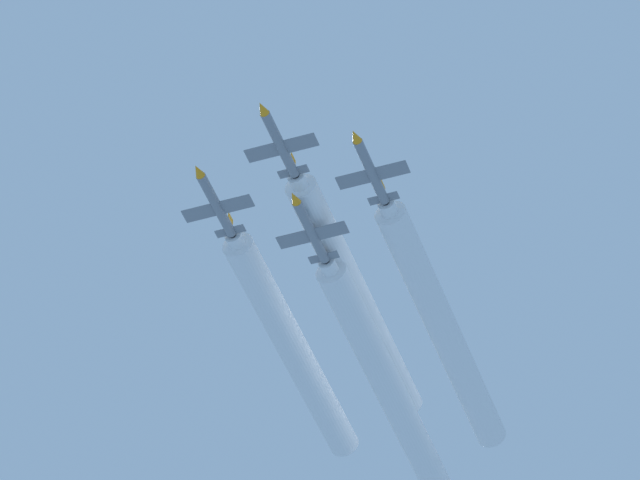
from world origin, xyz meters
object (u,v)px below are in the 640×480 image
object	(u,v)px
jet_right_wingman	(215,203)
jet_lead	(279,142)
jet_slot	(310,230)
jet_left_wingman	(370,169)

from	to	relation	value
jet_right_wingman	jet_lead	bearing A→B (deg)	150.76
jet_right_wingman	jet_slot	distance (m)	11.18
jet_lead	jet_left_wingman	xyz separation A→B (m)	(-8.66, -6.08, -1.33)
jet_lead	jet_slot	bearing A→B (deg)	-88.30
jet_lead	jet_right_wingman	world-z (taller)	jet_lead
jet_slot	jet_lead	bearing A→B (deg)	91.70
jet_right_wingman	jet_slot	bearing A→B (deg)	-146.23
jet_lead	jet_right_wingman	distance (m)	11.04
jet_right_wingman	jet_slot	xyz separation A→B (m)	(-9.22, -6.16, -1.45)
jet_slot	jet_right_wingman	bearing A→B (deg)	33.77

